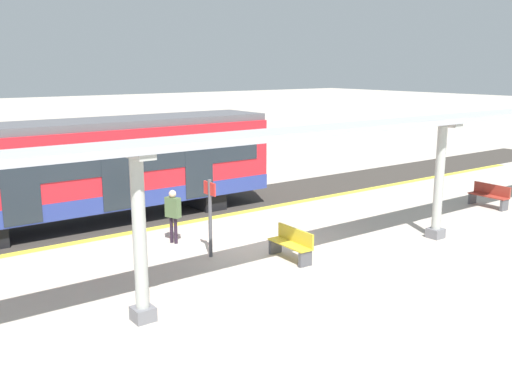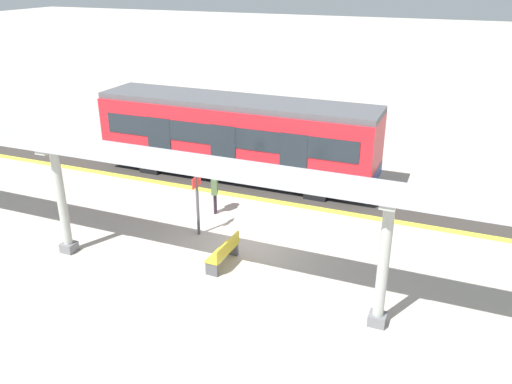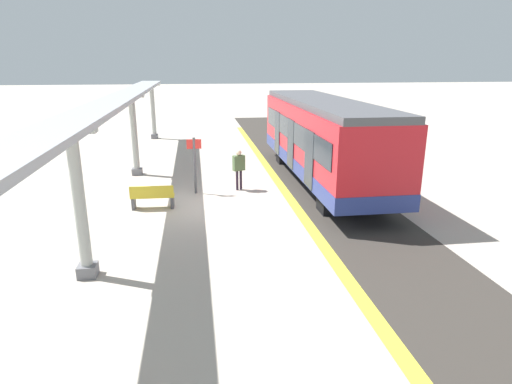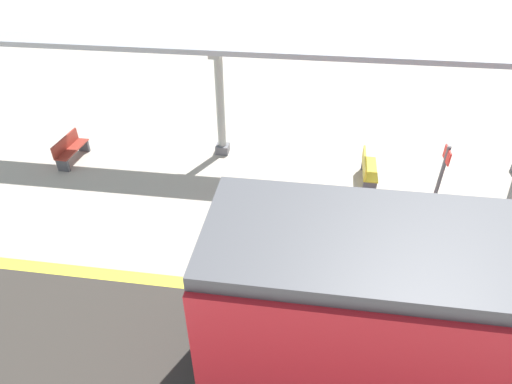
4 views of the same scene
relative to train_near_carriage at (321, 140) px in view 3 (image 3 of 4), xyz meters
The scene contains 11 objects.
ground_plane 5.92m from the train_near_carriage, 27.87° to the left, with size 176.00×176.00×0.00m, color #B3A89A.
tactile_edge_strip 3.66m from the train_near_carriage, 56.01° to the left, with size 0.36×37.98×0.01m, color yellow.
trackbed 3.20m from the train_near_carriage, 90.14° to the left, with size 3.20×49.98×0.01m, color #38332D.
train_near_carriage is the anchor object (origin of this frame).
canopy_pillar_nearest 14.50m from the train_near_carriage, 56.95° to the right, with size 1.10×0.44×3.58m.
canopy_pillar_second 8.26m from the train_near_carriage, 16.72° to the right, with size 1.10×0.44×3.58m.
canopy_pillar_third 10.90m from the train_near_carriage, 43.46° to the left, with size 1.10×0.44×3.58m.
canopy_beam 8.52m from the train_near_carriage, 18.00° to the left, with size 1.20×30.25×0.16m, color #A8AAB2.
bench_mid_platform 7.40m from the train_near_carriage, 21.21° to the left, with size 1.51×0.49×0.86m.
platform_info_sign 5.39m from the train_near_carriage, 10.11° to the left, with size 0.56×0.10×2.20m.
passenger_waiting_near_edge 3.71m from the train_near_carriage, 11.44° to the left, with size 0.51×0.36×1.63m.
Camera 3 is at (0.25, 14.74, 4.96)m, focal length 30.36 mm.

